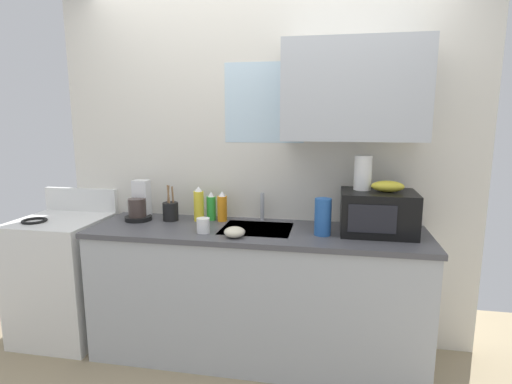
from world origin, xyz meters
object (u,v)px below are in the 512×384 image
object	(u,v)px
cereal_canister	(323,217)
dish_soap_bottle_green	(211,207)
coffee_maker	(140,205)
small_bowl	(235,232)
utensil_crock	(171,211)
microwave	(378,213)
dish_soap_bottle_yellow	(199,205)
mug_white	(203,225)
dish_soap_bottle_orange	(222,207)
stove_range	(64,277)
banana_bunch	(388,186)
paper_towel_roll	(363,173)

from	to	relation	value
cereal_canister	dish_soap_bottle_green	bearing A→B (deg)	163.23
coffee_maker	dish_soap_bottle_green	distance (m)	0.52
coffee_maker	small_bowl	distance (m)	0.84
utensil_crock	small_bowl	bearing A→B (deg)	-30.32
microwave	dish_soap_bottle_yellow	bearing A→B (deg)	175.33
dish_soap_bottle_yellow	mug_white	bearing A→B (deg)	-66.66
dish_soap_bottle_orange	dish_soap_bottle_green	xyz separation A→B (m)	(-0.09, 0.02, -0.00)
stove_range	dish_soap_bottle_orange	xyz separation A→B (m)	(1.18, 0.17, 0.54)
banana_bunch	coffee_maker	world-z (taller)	banana_bunch
microwave	dish_soap_bottle_green	size ratio (longest dim) A/B	2.25
paper_towel_roll	dish_soap_bottle_green	world-z (taller)	paper_towel_roll
banana_bunch	cereal_canister	bearing A→B (deg)	-165.62
banana_bunch	paper_towel_roll	xyz separation A→B (m)	(-0.15, 0.05, 0.08)
dish_soap_bottle_orange	small_bowl	distance (m)	0.42
paper_towel_roll	dish_soap_bottle_yellow	world-z (taller)	paper_towel_roll
coffee_maker	small_bowl	bearing A→B (deg)	-21.65
dish_soap_bottle_green	paper_towel_roll	bearing A→B (deg)	-4.95
microwave	mug_white	xyz separation A→B (m)	(-1.09, -0.19, -0.09)
stove_range	microwave	size ratio (longest dim) A/B	2.35
coffee_maker	dish_soap_bottle_yellow	world-z (taller)	coffee_maker
cereal_canister	utensil_crock	bearing A→B (deg)	171.04
dish_soap_bottle_yellow	mug_white	size ratio (longest dim) A/B	2.61
coffee_maker	dish_soap_bottle_orange	distance (m)	0.60
banana_bunch	dish_soap_bottle_yellow	world-z (taller)	banana_bunch
microwave	banana_bunch	distance (m)	0.18
microwave	cereal_canister	bearing A→B (deg)	-163.83
paper_towel_roll	dish_soap_bottle_orange	world-z (taller)	paper_towel_roll
cereal_canister	small_bowl	xyz separation A→B (m)	(-0.53, -0.15, -0.08)
banana_bunch	dish_soap_bottle_orange	bearing A→B (deg)	173.66
microwave	utensil_crock	xyz separation A→B (m)	(-1.42, 0.07, -0.07)
banana_bunch	dish_soap_bottle_green	xyz separation A→B (m)	(-1.19, 0.14, -0.21)
banana_bunch	cereal_canister	size ratio (longest dim) A/B	0.86
paper_towel_roll	coffee_maker	xyz separation A→B (m)	(-1.55, 0.01, -0.28)
paper_towel_roll	mug_white	bearing A→B (deg)	-166.37
stove_range	dish_soap_bottle_orange	bearing A→B (deg)	8.16
banana_bunch	mug_white	bearing A→B (deg)	-170.53
banana_bunch	mug_white	size ratio (longest dim) A/B	2.11
dish_soap_bottle_yellow	utensil_crock	xyz separation A→B (m)	(-0.20, -0.03, -0.05)
dish_soap_bottle_orange	utensil_crock	distance (m)	0.37
microwave	small_bowl	size ratio (longest dim) A/B	3.54
microwave	mug_white	world-z (taller)	microwave
coffee_maker	mug_white	xyz separation A→B (m)	(0.56, -0.25, -0.06)
banana_bunch	cereal_canister	xyz separation A→B (m)	(-0.39, -0.10, -0.19)
dish_soap_bottle_green	small_bowl	xyz separation A→B (m)	(0.27, -0.39, -0.06)
stove_range	utensil_crock	world-z (taller)	utensil_crock
microwave	dish_soap_bottle_yellow	distance (m)	1.22
paper_towel_roll	dish_soap_bottle_yellow	xyz separation A→B (m)	(-1.11, 0.05, -0.26)
banana_bunch	mug_white	world-z (taller)	banana_bunch
coffee_maker	small_bowl	world-z (taller)	coffee_maker
mug_white	coffee_maker	bearing A→B (deg)	155.97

